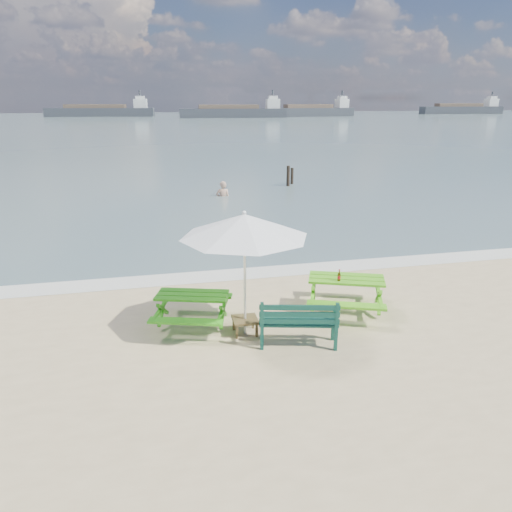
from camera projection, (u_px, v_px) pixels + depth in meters
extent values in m
plane|color=slate|center=(153.00, 125.00, 88.04)|extent=(300.00, 300.00, 0.00)
cube|color=silver|center=(249.00, 273.00, 13.37)|extent=(22.00, 0.90, 0.01)
cube|color=#339F18|center=(192.00, 295.00, 10.14)|extent=(1.58, 1.08, 0.05)
cube|color=#339F18|center=(199.00, 295.00, 10.86)|extent=(1.45, 0.68, 0.05)
cube|color=#339F18|center=(185.00, 321.00, 9.58)|extent=(1.45, 0.68, 0.05)
cube|color=#339F18|center=(193.00, 311.00, 10.25)|extent=(1.54, 1.19, 0.61)
cube|color=#53B11A|center=(346.00, 279.00, 10.82)|extent=(1.78, 1.30, 0.05)
cube|color=#53B11A|center=(345.00, 280.00, 11.63)|extent=(1.60, 0.86, 0.05)
cube|color=#53B11A|center=(346.00, 305.00, 10.20)|extent=(1.60, 0.86, 0.05)
cube|color=#53B11A|center=(345.00, 296.00, 10.94)|extent=(1.74, 1.40, 0.69)
cube|color=#0E3D32|center=(298.00, 322.00, 9.41)|extent=(1.54, 0.79, 0.04)
cube|color=#0E3D32|center=(299.00, 315.00, 9.11)|extent=(1.44, 0.41, 0.38)
cube|color=#0E3D32|center=(298.00, 333.00, 9.48)|extent=(1.45, 0.83, 0.46)
cube|color=brown|center=(245.00, 320.00, 9.89)|extent=(0.51, 0.51, 0.05)
cube|color=brown|center=(245.00, 327.00, 9.94)|extent=(0.45, 0.45, 0.28)
cylinder|color=silver|center=(245.00, 278.00, 9.62)|extent=(0.05, 0.05, 2.37)
cone|color=white|center=(244.00, 226.00, 9.31)|extent=(2.54, 2.54, 0.44)
cylinder|color=brown|center=(339.00, 277.00, 10.61)|extent=(0.06, 0.06, 0.15)
cylinder|color=brown|center=(339.00, 271.00, 10.57)|extent=(0.03, 0.03, 0.07)
cylinder|color=#AC131D|center=(339.00, 277.00, 10.61)|extent=(0.06, 0.06, 0.06)
imported|color=tan|center=(223.00, 200.00, 23.99)|extent=(0.71, 0.51, 1.82)
cylinder|color=black|center=(288.00, 178.00, 26.52)|extent=(0.18, 0.18, 1.28)
cylinder|color=black|center=(292.00, 178.00, 27.19)|extent=(0.16, 0.16, 1.08)
cube|color=#33363C|center=(461.00, 110.00, 147.61)|extent=(25.02, 5.37, 2.20)
cube|color=silver|center=(491.00, 103.00, 148.48)|extent=(3.14, 3.16, 2.20)
cube|color=#33363C|center=(312.00, 112.00, 125.85)|extent=(22.46, 6.26, 2.20)
cube|color=silver|center=(342.00, 103.00, 127.79)|extent=(2.95, 3.26, 2.20)
cube|color=#33363C|center=(100.00, 113.00, 125.51)|extent=(26.86, 6.96, 2.20)
cube|color=silver|center=(140.00, 103.00, 125.94)|extent=(3.51, 3.34, 2.20)
cube|color=#33363C|center=(233.00, 113.00, 118.74)|extent=(25.53, 6.03, 2.20)
cube|color=silver|center=(273.00, 104.00, 119.41)|extent=(3.27, 3.24, 2.20)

